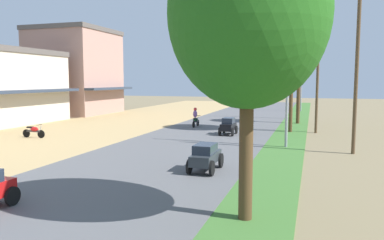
{
  "coord_description": "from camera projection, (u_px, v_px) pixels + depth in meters",
  "views": [
    {
      "loc": [
        7.25,
        -0.11,
        4.02
      ],
      "look_at": [
        0.37,
        21.38,
        1.65
      ],
      "focal_mm": 35.35,
      "sensor_mm": 36.0,
      "label": 1
    }
  ],
  "objects": [
    {
      "name": "shophouse_far",
      "position": [
        75.0,
        72.0,
        45.24
      ],
      "size": [
        9.51,
        9.03,
        10.1
      ],
      "color": "tan",
      "rests_on": "ground"
    },
    {
      "name": "parked_motorbike_sixth",
      "position": [
        34.0,
        131.0,
        26.13
      ],
      "size": [
        1.8,
        0.54,
        0.94
      ],
      "color": "black",
      "rests_on": "dirt_shoulder"
    },
    {
      "name": "median_tree_nearest",
      "position": [
        248.0,
        14.0,
        10.26
      ],
      "size": [
        4.42,
        4.42,
        8.4
      ],
      "color": "#4C351E",
      "rests_on": "median_strip"
    },
    {
      "name": "median_tree_second",
      "position": [
        293.0,
        28.0,
        28.38
      ],
      "size": [
        4.08,
        4.08,
        9.87
      ],
      "color": "#4C351E",
      "rests_on": "median_strip"
    },
    {
      "name": "median_tree_third",
      "position": [
        300.0,
        56.0,
        34.27
      ],
      "size": [
        3.2,
        3.2,
        7.88
      ],
      "color": "#4C351E",
      "rests_on": "median_strip"
    },
    {
      "name": "streetlamp_near",
      "position": [
        288.0,
        74.0,
        22.1
      ],
      "size": [
        3.16,
        0.2,
        7.49
      ],
      "color": "gray",
      "rests_on": "median_strip"
    },
    {
      "name": "streetlamp_mid",
      "position": [
        299.0,
        76.0,
        38.46
      ],
      "size": [
        3.16,
        0.2,
        7.66
      ],
      "color": "gray",
      "rests_on": "median_strip"
    },
    {
      "name": "streetlamp_far",
      "position": [
        302.0,
        76.0,
        48.07
      ],
      "size": [
        3.16,
        0.2,
        7.93
      ],
      "color": "gray",
      "rests_on": "median_strip"
    },
    {
      "name": "utility_pole_near",
      "position": [
        357.0,
        59.0,
        20.21
      ],
      "size": [
        1.8,
        0.2,
        9.98
      ],
      "color": "brown",
      "rests_on": "ground"
    },
    {
      "name": "utility_pole_far",
      "position": [
        318.0,
        66.0,
        28.45
      ],
      "size": [
        1.8,
        0.2,
        9.85
      ],
      "color": "brown",
      "rests_on": "ground"
    },
    {
      "name": "car_sedan_charcoal",
      "position": [
        206.0,
        156.0,
        16.47
      ],
      "size": [
        1.1,
        2.26,
        1.19
      ],
      "color": "#282D33",
      "rests_on": "road_strip"
    },
    {
      "name": "car_hatchback_black",
      "position": [
        228.0,
        125.0,
        27.5
      ],
      "size": [
        1.04,
        2.0,
        1.23
      ],
      "color": "black",
      "rests_on": "road_strip"
    },
    {
      "name": "motorbike_ahead_second",
      "position": [
        196.0,
        118.0,
        32.02
      ],
      "size": [
        0.54,
        1.8,
        1.66
      ],
      "color": "black",
      "rests_on": "road_strip"
    }
  ]
}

